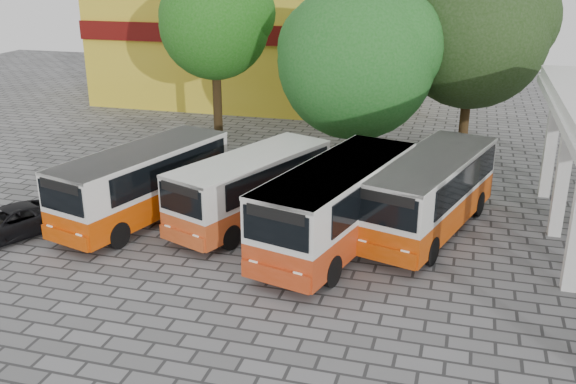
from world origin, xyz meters
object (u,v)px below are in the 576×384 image
(bus_far_right, at_px, (430,190))
(parked_car, at_px, (9,223))
(bus_far_left, at_px, (143,180))
(bus_centre_right, at_px, (338,201))
(bus_centre_left, at_px, (252,185))

(bus_far_right, bearing_deg, parked_car, -145.51)
(bus_far_left, distance_m, bus_centre_right, 7.78)
(bus_far_left, relative_size, bus_centre_right, 0.94)
(bus_far_right, bearing_deg, bus_centre_right, -125.98)
(bus_centre_left, distance_m, parked_car, 8.97)
(bus_centre_left, bearing_deg, bus_far_left, -147.09)
(bus_far_right, height_order, parked_car, bus_far_right)
(bus_centre_left, bearing_deg, bus_centre_right, 0.72)
(bus_centre_left, height_order, bus_far_right, bus_far_right)
(bus_centre_right, relative_size, parked_car, 2.13)
(bus_centre_left, height_order, parked_car, bus_centre_left)
(parked_car, bearing_deg, bus_centre_right, 38.83)
(bus_centre_right, bearing_deg, bus_far_left, -169.53)
(bus_centre_left, height_order, bus_centre_right, bus_centre_right)
(bus_far_left, bearing_deg, parked_car, -127.38)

